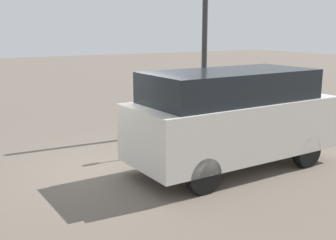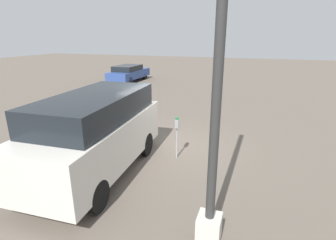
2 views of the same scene
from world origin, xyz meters
TOP-DOWN VIEW (x-y plane):
  - ground_plane at (0.00, 0.00)m, footprint 80.00×80.00m
  - parking_meter_near at (0.67, 0.56)m, footprint 0.22×0.15m
  - lamp_post at (3.90, 2.20)m, footprint 0.44×0.44m
  - parked_van at (2.30, -1.27)m, footprint 4.98×2.21m

SIDE VIEW (x-z plane):
  - ground_plane at x=0.00m, z-range 0.00..0.00m
  - parking_meter_near at x=0.67m, z-range 0.33..1.69m
  - parked_van at x=2.30m, z-range 0.10..2.36m
  - lamp_post at x=3.90m, z-range -0.99..5.30m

